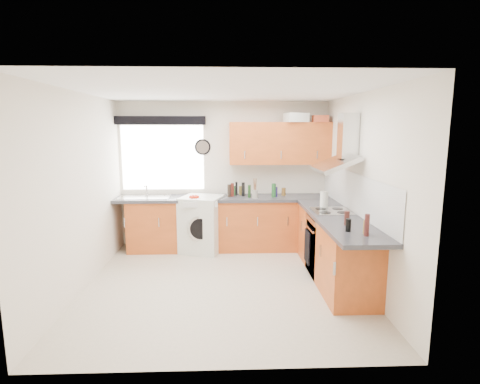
{
  "coord_description": "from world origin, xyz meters",
  "views": [
    {
      "loc": [
        0.05,
        -4.71,
        2.05
      ],
      "look_at": [
        0.25,
        0.85,
        1.1
      ],
      "focal_mm": 28.0,
      "sensor_mm": 36.0,
      "label": 1
    }
  ],
  "objects_px": {
    "extractor_hood": "(341,149)",
    "washing_machine": "(202,224)",
    "upper_cabinets": "(280,143)",
    "oven": "(330,245)"
  },
  "relations": [
    {
      "from": "extractor_hood",
      "to": "washing_machine",
      "type": "bearing_deg",
      "value": 150.82
    },
    {
      "from": "extractor_hood",
      "to": "oven",
      "type": "bearing_deg",
      "value": 180.0
    },
    {
      "from": "oven",
      "to": "upper_cabinets",
      "type": "bearing_deg",
      "value": 112.54
    },
    {
      "from": "oven",
      "to": "upper_cabinets",
      "type": "relative_size",
      "value": 0.5
    },
    {
      "from": "extractor_hood",
      "to": "upper_cabinets",
      "type": "bearing_deg",
      "value": 116.13
    },
    {
      "from": "upper_cabinets",
      "to": "oven",
      "type": "bearing_deg",
      "value": -67.46
    },
    {
      "from": "oven",
      "to": "washing_machine",
      "type": "distance_m",
      "value": 2.17
    },
    {
      "from": "extractor_hood",
      "to": "upper_cabinets",
      "type": "distance_m",
      "value": 1.48
    },
    {
      "from": "extractor_hood",
      "to": "washing_machine",
      "type": "distance_m",
      "value": 2.61
    },
    {
      "from": "upper_cabinets",
      "to": "washing_machine",
      "type": "xyz_separation_m",
      "value": [
        -1.32,
        -0.23,
        -1.33
      ]
    }
  ]
}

